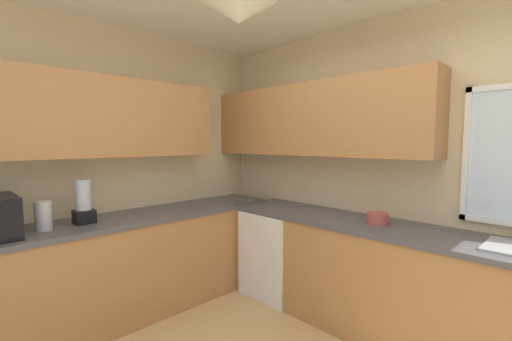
# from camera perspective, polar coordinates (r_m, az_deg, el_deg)

# --- Properties ---
(room_shell) EXTENTS (3.98, 3.60, 2.73)m
(room_shell) POSITION_cam_1_polar(r_m,az_deg,el_deg) (2.70, -4.23, 10.86)
(room_shell) COLOR beige
(room_shell) RESTS_ON ground_plane
(counter_run_left) EXTENTS (0.65, 3.21, 0.92)m
(counter_run_left) POSITION_cam_1_polar(r_m,az_deg,el_deg) (3.32, -22.45, -15.25)
(counter_run_left) COLOR #AD7542
(counter_run_left) RESTS_ON ground_plane
(counter_run_back) EXTENTS (3.07, 0.65, 0.92)m
(counter_run_back) POSITION_cam_1_polar(r_m,az_deg,el_deg) (3.01, 22.12, -17.39)
(counter_run_back) COLOR #AD7542
(counter_run_back) RESTS_ON ground_plane
(dishwasher) EXTENTS (0.60, 0.60, 0.87)m
(dishwasher) POSITION_cam_1_polar(r_m,az_deg,el_deg) (3.58, 3.93, -13.77)
(dishwasher) COLOR white
(dishwasher) RESTS_ON ground_plane
(kettle) EXTENTS (0.12, 0.12, 0.22)m
(kettle) POSITION_cam_1_polar(r_m,az_deg,el_deg) (3.00, -32.69, -6.56)
(kettle) COLOR #B7B7BC
(kettle) RESTS_ON counter_run_left
(bowl) EXTENTS (0.17, 0.17, 0.09)m
(bowl) POSITION_cam_1_polar(r_m,az_deg,el_deg) (2.91, 20.11, -7.72)
(bowl) COLOR #B74C42
(bowl) RESTS_ON counter_run_back
(blender_appliance) EXTENTS (0.15, 0.15, 0.36)m
(blender_appliance) POSITION_cam_1_polar(r_m,az_deg,el_deg) (3.08, -27.48, -5.08)
(blender_appliance) COLOR black
(blender_appliance) RESTS_ON counter_run_left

